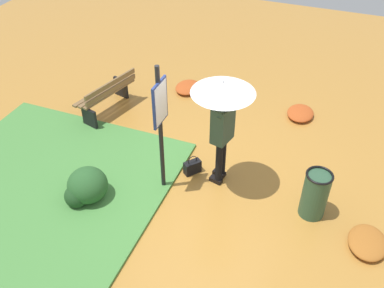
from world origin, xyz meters
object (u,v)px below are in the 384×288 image
at_px(person_with_umbrella, 223,107).
at_px(handbag, 192,167).
at_px(park_bench, 107,95).
at_px(trash_bin, 315,194).
at_px(info_sign_post, 160,117).

xyz_separation_m(person_with_umbrella, handbag, (-0.06, -0.51, -1.42)).
bearing_deg(park_bench, person_with_umbrella, 67.16).
distance_m(handbag, trash_bin, 2.13).
height_order(person_with_umbrella, park_bench, person_with_umbrella).
height_order(handbag, trash_bin, trash_bin).
bearing_deg(park_bench, handbag, 64.03).
distance_m(info_sign_post, handbag, 1.45).
bearing_deg(info_sign_post, handbag, 147.99).
bearing_deg(trash_bin, park_bench, -106.85).
relative_size(person_with_umbrella, info_sign_post, 0.89).
bearing_deg(trash_bin, person_with_umbrella, -95.17).
bearing_deg(person_with_umbrella, trash_bin, 84.83).
relative_size(person_with_umbrella, handbag, 5.53).
relative_size(info_sign_post, park_bench, 1.61).
xyz_separation_m(info_sign_post, handbag, (-0.51, 0.32, -1.32)).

